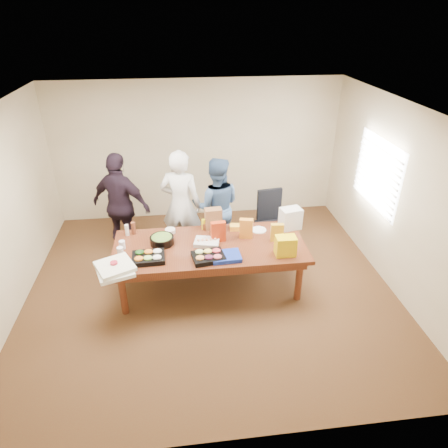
{
  "coord_description": "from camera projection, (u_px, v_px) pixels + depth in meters",
  "views": [
    {
      "loc": [
        -0.39,
        -4.88,
        3.81
      ],
      "look_at": [
        0.22,
        0.1,
        1.03
      ],
      "focal_mm": 31.63,
      "sensor_mm": 36.0,
      "label": 1
    }
  ],
  "objects": [
    {
      "name": "ceiling",
      "position": [
        207.0,
        109.0,
        4.81
      ],
      "size": [
        5.5,
        5.0,
        0.02
      ],
      "primitive_type": "cube",
      "color": "white",
      "rests_on": "wall_back"
    },
    {
      "name": "plate_a",
      "position": [
        246.0,
        230.0,
        6.14
      ],
      "size": [
        0.27,
        0.27,
        0.01
      ],
      "primitive_type": "cylinder",
      "rotation": [
        0.0,
        0.0,
        0.09
      ],
      "color": "silver",
      "rests_on": "conference_table"
    },
    {
      "name": "red_cup",
      "position": [
        114.0,
        266.0,
        5.19
      ],
      "size": [
        0.1,
        0.1,
        0.13
      ],
      "primitive_type": "cylinder",
      "rotation": [
        0.0,
        0.0,
        0.03
      ],
      "color": "#AF2032",
      "rests_on": "conference_table"
    },
    {
      "name": "chip_bag_blue",
      "position": [
        226.0,
        256.0,
        5.45
      ],
      "size": [
        0.41,
        0.32,
        0.06
      ],
      "primitive_type": "cube",
      "rotation": [
        0.0,
        0.0,
        0.05
      ],
      "color": "#152EA3",
      "rests_on": "conference_table"
    },
    {
      "name": "wall_front",
      "position": [
        235.0,
        342.0,
        3.3
      ],
      "size": [
        5.5,
        0.04,
        2.7
      ],
      "primitive_type": "cube",
      "color": "beige",
      "rests_on": "floor"
    },
    {
      "name": "chip_bag_red",
      "position": [
        218.0,
        232.0,
        5.8
      ],
      "size": [
        0.22,
        0.11,
        0.31
      ],
      "primitive_type": "cube",
      "rotation": [
        0.0,
        0.0,
        0.08
      ],
      "color": "#B93311",
      "rests_on": "conference_table"
    },
    {
      "name": "grocery_bag_yellow",
      "position": [
        285.0,
        246.0,
        5.48
      ],
      "size": [
        0.28,
        0.2,
        0.28
      ],
      "primitive_type": "cube",
      "rotation": [
        0.0,
        0.0,
        -0.01
      ],
      "color": "yellow",
      "rests_on": "conference_table"
    },
    {
      "name": "bread_loaf",
      "position": [
        210.0,
        225.0,
        6.19
      ],
      "size": [
        0.28,
        0.16,
        0.11
      ],
      "primitive_type": "cube",
      "rotation": [
        0.0,
        0.0,
        0.17
      ],
      "color": "brown",
      "rests_on": "conference_table"
    },
    {
      "name": "wall_right",
      "position": [
        396.0,
        198.0,
        5.76
      ],
      "size": [
        0.04,
        5.0,
        2.7
      ],
      "primitive_type": "cube",
      "color": "beige",
      "rests_on": "floor"
    },
    {
      "name": "person_right",
      "position": [
        216.0,
        206.0,
        6.64
      ],
      "size": [
        0.9,
        0.74,
        1.71
      ],
      "primitive_type": "imported",
      "rotation": [
        0.0,
        0.0,
        3.03
      ],
      "color": "#3A5681",
      "rests_on": "floor"
    },
    {
      "name": "person_left",
      "position": [
        121.0,
        206.0,
        6.56
      ],
      "size": [
        1.15,
        0.88,
        1.81
      ],
      "primitive_type": "imported",
      "rotation": [
        0.0,
        0.0,
        2.67
      ],
      "color": "black",
      "rests_on": "floor"
    },
    {
      "name": "plate_b",
      "position": [
        259.0,
        230.0,
        6.14
      ],
      "size": [
        0.23,
        0.23,
        0.01
      ],
      "primitive_type": "cylinder",
      "rotation": [
        0.0,
        0.0,
        -0.0
      ],
      "color": "white",
      "rests_on": "conference_table"
    },
    {
      "name": "veggie_tray",
      "position": [
        148.0,
        258.0,
        5.42
      ],
      "size": [
        0.46,
        0.37,
        0.07
      ],
      "primitive_type": "cube",
      "rotation": [
        0.0,
        0.0,
        0.04
      ],
      "color": "black",
      "rests_on": "conference_table"
    },
    {
      "name": "pizza_box_lower",
      "position": [
        115.0,
        271.0,
        5.16
      ],
      "size": [
        0.57,
        0.57,
        0.05
      ],
      "primitive_type": "cube",
      "rotation": [
        0.0,
        0.0,
        0.32
      ],
      "color": "white",
      "rests_on": "conference_table"
    },
    {
      "name": "chip_bag_orange",
      "position": [
        246.0,
        228.0,
        5.88
      ],
      "size": [
        0.21,
        0.13,
        0.31
      ],
      "primitive_type": "cube",
      "rotation": [
        0.0,
        0.0,
        -0.22
      ],
      "color": "orange",
      "rests_on": "conference_table"
    },
    {
      "name": "ranch_bottle",
      "position": [
        127.0,
        230.0,
        5.97
      ],
      "size": [
        0.07,
        0.07,
        0.18
      ],
      "primitive_type": "cylinder",
      "rotation": [
        0.0,
        0.0,
        0.18
      ],
      "color": "silver",
      "rests_on": "conference_table"
    },
    {
      "name": "conference_table",
      "position": [
        210.0,
        266.0,
        5.94
      ],
      "size": [
        2.8,
        1.2,
        0.75
      ],
      "primitive_type": "cube",
      "color": "#4C1C0F",
      "rests_on": "floor"
    },
    {
      "name": "wall_back",
      "position": [
        197.0,
        151.0,
        7.64
      ],
      "size": [
        5.5,
        0.04,
        2.7
      ],
      "primitive_type": "cube",
      "color": "beige",
      "rests_on": "floor"
    },
    {
      "name": "pizza_box_upper",
      "position": [
        115.0,
        266.0,
        5.16
      ],
      "size": [
        0.6,
        0.6,
        0.05
      ],
      "primitive_type": "cube",
      "rotation": [
        0.0,
        0.0,
        0.45
      ],
      "color": "white",
      "rests_on": "pizza_box_lower"
    },
    {
      "name": "mustard_bottle",
      "position": [
        204.0,
        224.0,
        6.13
      ],
      "size": [
        0.08,
        0.08,
        0.17
      ],
      "primitive_type": "cylinder",
      "rotation": [
        0.0,
        0.0,
        0.32
      ],
      "color": "yellow",
      "rests_on": "conference_table"
    },
    {
      "name": "sheet_cake",
      "position": [
        207.0,
        242.0,
        5.78
      ],
      "size": [
        0.41,
        0.34,
        0.06
      ],
      "primitive_type": "cube",
      "rotation": [
        0.0,
        0.0,
        -0.24
      ],
      "color": "silver",
      "rests_on": "conference_table"
    },
    {
      "name": "salad_bowl",
      "position": [
        162.0,
        240.0,
        5.78
      ],
      "size": [
        0.42,
        0.42,
        0.11
      ],
      "primitive_type": "cylinder",
      "rotation": [
        0.0,
        0.0,
        -0.22
      ],
      "color": "black",
      "rests_on": "conference_table"
    },
    {
      "name": "grocery_bag_white",
      "position": [
        290.0,
        218.0,
        6.13
      ],
      "size": [
        0.35,
        0.28,
        0.34
      ],
      "primitive_type": "cube",
      "rotation": [
        0.0,
        0.0,
        0.21
      ],
      "color": "silver",
      "rests_on": "conference_table"
    },
    {
      "name": "office_chair",
      "position": [
        271.0,
        224.0,
        6.8
      ],
      "size": [
        0.59,
        0.59,
        1.03
      ],
      "primitive_type": "cube",
      "rotation": [
        0.0,
        0.0,
        0.14
      ],
      "color": "black",
      "rests_on": "floor"
    },
    {
      "name": "dip_bowl_b",
      "position": [
        170.0,
        231.0,
        6.07
      ],
      "size": [
        0.19,
        0.19,
        0.06
      ],
      "primitive_type": "cylinder",
      "rotation": [
        0.0,
        0.0,
        -0.23
      ],
      "color": "white",
      "rests_on": "conference_table"
    },
    {
      "name": "fruit_tray",
      "position": [
        208.0,
        257.0,
        5.43
      ],
      "size": [
        0.48,
        0.4,
        0.07
      ],
      "primitive_type": "cube",
      "rotation": [
        0.0,
        0.0,
        0.16
      ],
      "color": "black",
      "rests_on": "conference_table"
    },
    {
      "name": "wall_left",
      "position": [
        1.0,
        220.0,
        5.18
      ],
      "size": [
        0.04,
        5.0,
        2.7
      ],
      "primitive_type": "cube",
      "color": "beige",
      "rests_on": "floor"
    },
    {
      "name": "dressing_bottle",
      "position": [
        133.0,
        228.0,
        6.0
      ],
      "size": [
        0.08,
        0.08,
        0.2
      ],
      "primitive_type": "cylinder",
      "rotation": [
        0.0,
        0.0,
        -0.29
      ],
      "color": "brown",
      "rests_on": "conference_table"
    },
    {
      "name": "person_center",
      "position": [
        181.0,
        205.0,
        6.5
      ],
      "size": [
        0.79,
        0.64,
        1.88
      ],
      "primitive_type": "imported",
      "rotation": [
        0.0,
        0.0,
        2.84
      ],
      "color": "silver",
      "rests_on": "floor"
    },
    {
      "name": "mayo_jar",
      "position": [
        217.0,
        228.0,
        6.07
      ],
      "size": [
        0.1,
        0.1,
        0.14
      ],
      "primitive_type": "cylinder",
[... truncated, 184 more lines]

